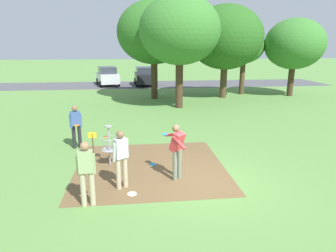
% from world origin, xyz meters
% --- Properties ---
extents(ground_plane, '(160.00, 160.00, 0.00)m').
position_xyz_m(ground_plane, '(0.00, 0.00, 0.00)').
color(ground_plane, '#5B8942').
extents(dirt_tee_pad, '(4.93, 4.82, 0.01)m').
position_xyz_m(dirt_tee_pad, '(-1.55, 1.36, 0.00)').
color(dirt_tee_pad, brown).
rests_on(dirt_tee_pad, ground).
extents(disc_golf_basket, '(0.98, 0.58, 1.39)m').
position_xyz_m(disc_golf_basket, '(-2.96, 1.71, 0.75)').
color(disc_golf_basket, '#9E9EA3').
rests_on(disc_golf_basket, ground).
extents(player_foreground_watching, '(0.48, 0.41, 1.71)m').
position_xyz_m(player_foreground_watching, '(-3.26, -0.98, 0.97)').
color(player_foreground_watching, tan).
rests_on(player_foreground_watching, ground).
extents(player_throwing, '(0.48, 0.45, 1.71)m').
position_xyz_m(player_throwing, '(-2.44, -0.09, 0.97)').
color(player_throwing, tan).
rests_on(player_throwing, ground).
extents(player_waiting_left, '(0.50, 0.44, 1.71)m').
position_xyz_m(player_waiting_left, '(-4.32, 3.64, 0.97)').
color(player_waiting_left, '#232328').
rests_on(player_waiting_left, ground).
extents(player_waiting_right, '(0.66, 1.08, 1.71)m').
position_xyz_m(player_waiting_right, '(-0.80, 0.33, 0.99)').
color(player_waiting_right, slate).
rests_on(player_waiting_right, ground).
extents(frisbee_near_basket, '(0.22, 0.22, 0.02)m').
position_xyz_m(frisbee_near_basket, '(-1.46, 1.54, 0.01)').
color(frisbee_near_basket, '#1E93DB').
rests_on(frisbee_near_basket, ground).
extents(frisbee_by_tee, '(0.26, 0.26, 0.02)m').
position_xyz_m(frisbee_by_tee, '(-2.16, -0.52, 0.01)').
color(frisbee_by_tee, white).
rests_on(frisbee_by_tee, ground).
extents(frisbee_mid_grass, '(0.20, 0.20, 0.02)m').
position_xyz_m(frisbee_mid_grass, '(-3.36, 4.93, 0.01)').
color(frisbee_mid_grass, orange).
rests_on(frisbee_mid_grass, ground).
extents(tree_near_left, '(5.31, 5.31, 7.09)m').
position_xyz_m(tree_near_left, '(-0.44, 14.71, 4.82)').
color(tree_near_left, '#422D1E').
rests_on(tree_near_left, ground).
extents(tree_near_right, '(3.23, 3.23, 5.26)m').
position_xyz_m(tree_near_right, '(6.89, 16.07, 3.84)').
color(tree_near_right, '#4C3823').
rests_on(tree_near_right, ground).
extents(tree_mid_left, '(5.01, 5.01, 6.99)m').
position_xyz_m(tree_mid_left, '(0.91, 11.13, 4.84)').
color(tree_mid_left, '#422D1E').
rests_on(tree_mid_left, ground).
extents(tree_mid_center, '(4.55, 4.55, 5.97)m').
position_xyz_m(tree_mid_center, '(10.45, 14.78, 4.02)').
color(tree_mid_center, '#422D1E').
rests_on(tree_mid_center, ground).
extents(tree_mid_right, '(5.55, 5.55, 6.86)m').
position_xyz_m(tree_mid_right, '(4.89, 14.62, 4.49)').
color(tree_mid_right, '#4C3823').
rests_on(tree_mid_right, ground).
extents(parking_lot_strip, '(36.00, 6.00, 0.01)m').
position_xyz_m(parking_lot_strip, '(0.00, 23.19, 0.00)').
color(parking_lot_strip, '#4C4C51').
rests_on(parking_lot_strip, ground).
extents(parked_car_leftmost, '(2.66, 4.49, 1.84)m').
position_xyz_m(parked_car_leftmost, '(-4.58, 23.16, 0.92)').
color(parked_car_leftmost, silver).
rests_on(parked_car_leftmost, ground).
extents(parked_car_center_left, '(2.12, 4.27, 1.84)m').
position_xyz_m(parked_car_center_left, '(-0.87, 22.64, 0.92)').
color(parked_car_center_left, black).
rests_on(parked_car_center_left, ground).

